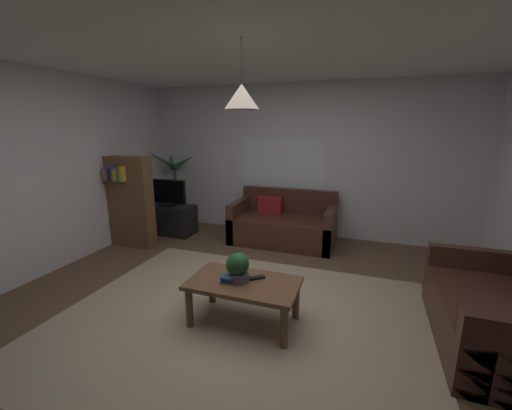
{
  "coord_description": "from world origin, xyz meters",
  "views": [
    {
      "loc": [
        1.07,
        -2.74,
        1.84
      ],
      "look_at": [
        0.0,
        0.3,
        1.05
      ],
      "focal_mm": 22.64,
      "sensor_mm": 36.0,
      "label": 1
    }
  ],
  "objects_px": {
    "couch_under_window": "(283,225)",
    "book_on_table_1": "(228,279)",
    "couch_right_side": "(501,318)",
    "tv": "(166,193)",
    "coffee_table": "(244,288)",
    "pendant_lamp": "(242,97)",
    "remote_on_table_0": "(257,278)",
    "potted_palm_corner": "(176,193)",
    "book_on_table_2": "(228,277)",
    "book_on_table_0": "(228,281)",
    "tv_stand": "(169,219)",
    "potted_plant_on_table": "(238,266)",
    "bookshelf_corner": "(130,201)"
  },
  "relations": [
    {
      "from": "couch_right_side",
      "to": "tv",
      "type": "relative_size",
      "value": 2.0
    },
    {
      "from": "potted_palm_corner",
      "to": "pendant_lamp",
      "type": "height_order",
      "value": "pendant_lamp"
    },
    {
      "from": "couch_under_window",
      "to": "potted_plant_on_table",
      "type": "xyz_separation_m",
      "value": [
        0.16,
        -2.3,
        0.31
      ]
    },
    {
      "from": "bookshelf_corner",
      "to": "remote_on_table_0",
      "type": "bearing_deg",
      "value": -26.8
    },
    {
      "from": "book_on_table_1",
      "to": "potted_plant_on_table",
      "type": "xyz_separation_m",
      "value": [
        0.08,
        0.05,
        0.12
      ]
    },
    {
      "from": "couch_under_window",
      "to": "pendant_lamp",
      "type": "height_order",
      "value": "pendant_lamp"
    },
    {
      "from": "tv_stand",
      "to": "potted_palm_corner",
      "type": "distance_m",
      "value": 0.65
    },
    {
      "from": "couch_right_side",
      "to": "pendant_lamp",
      "type": "xyz_separation_m",
      "value": [
        -2.17,
        -0.38,
        1.8
      ]
    },
    {
      "from": "book_on_table_0",
      "to": "potted_palm_corner",
      "type": "xyz_separation_m",
      "value": [
        -2.25,
        2.62,
        0.16
      ]
    },
    {
      "from": "potted_plant_on_table",
      "to": "bookshelf_corner",
      "type": "xyz_separation_m",
      "value": [
        -2.35,
        1.35,
        0.14
      ]
    },
    {
      "from": "couch_right_side",
      "to": "book_on_table_1",
      "type": "height_order",
      "value": "couch_right_side"
    },
    {
      "from": "coffee_table",
      "to": "potted_plant_on_table",
      "type": "height_order",
      "value": "potted_plant_on_table"
    },
    {
      "from": "potted_plant_on_table",
      "to": "pendant_lamp",
      "type": "xyz_separation_m",
      "value": [
        0.05,
        0.0,
        1.49
      ]
    },
    {
      "from": "potted_palm_corner",
      "to": "couch_right_side",
      "type": "bearing_deg",
      "value": -25.64
    },
    {
      "from": "coffee_table",
      "to": "book_on_table_1",
      "type": "bearing_deg",
      "value": -157.44
    },
    {
      "from": "coffee_table",
      "to": "pendant_lamp",
      "type": "bearing_deg",
      "value": 180.0
    },
    {
      "from": "remote_on_table_0",
      "to": "book_on_table_0",
      "type": "bearing_deg",
      "value": 82.49
    },
    {
      "from": "couch_right_side",
      "to": "book_on_table_1",
      "type": "distance_m",
      "value": 2.35
    },
    {
      "from": "coffee_table",
      "to": "pendant_lamp",
      "type": "height_order",
      "value": "pendant_lamp"
    },
    {
      "from": "coffee_table",
      "to": "pendant_lamp",
      "type": "xyz_separation_m",
      "value": [
        -0.0,
        0.0,
        1.72
      ]
    },
    {
      "from": "couch_right_side",
      "to": "tv_stand",
      "type": "xyz_separation_m",
      "value": [
        -4.38,
        1.67,
        -0.02
      ]
    },
    {
      "from": "couch_right_side",
      "to": "pendant_lamp",
      "type": "distance_m",
      "value": 2.85
    },
    {
      "from": "book_on_table_1",
      "to": "couch_under_window",
      "type": "bearing_deg",
      "value": 91.98
    },
    {
      "from": "couch_under_window",
      "to": "book_on_table_1",
      "type": "height_order",
      "value": "couch_under_window"
    },
    {
      "from": "couch_under_window",
      "to": "book_on_table_0",
      "type": "height_order",
      "value": "couch_under_window"
    },
    {
      "from": "book_on_table_0",
      "to": "tv_stand",
      "type": "xyz_separation_m",
      "value": [
        -2.08,
        2.11,
        -0.19
      ]
    },
    {
      "from": "coffee_table",
      "to": "potted_plant_on_table",
      "type": "distance_m",
      "value": 0.23
    },
    {
      "from": "book_on_table_0",
      "to": "tv_stand",
      "type": "bearing_deg",
      "value": 134.56
    },
    {
      "from": "book_on_table_2",
      "to": "potted_palm_corner",
      "type": "relative_size",
      "value": 0.08
    },
    {
      "from": "couch_under_window",
      "to": "remote_on_table_0",
      "type": "distance_m",
      "value": 2.24
    },
    {
      "from": "coffee_table",
      "to": "tv_stand",
      "type": "relative_size",
      "value": 1.15
    },
    {
      "from": "book_on_table_1",
      "to": "bookshelf_corner",
      "type": "relative_size",
      "value": 0.09
    },
    {
      "from": "couch_right_side",
      "to": "pendant_lamp",
      "type": "relative_size",
      "value": 2.64
    },
    {
      "from": "couch_under_window",
      "to": "book_on_table_2",
      "type": "xyz_separation_m",
      "value": [
        0.08,
        -2.36,
        0.21
      ]
    },
    {
      "from": "potted_palm_corner",
      "to": "tv",
      "type": "bearing_deg",
      "value": -71.97
    },
    {
      "from": "book_on_table_1",
      "to": "tv",
      "type": "distance_m",
      "value": 2.95
    },
    {
      "from": "couch_under_window",
      "to": "remote_on_table_0",
      "type": "relative_size",
      "value": 10.11
    },
    {
      "from": "couch_under_window",
      "to": "tv",
      "type": "xyz_separation_m",
      "value": [
        -2.0,
        -0.27,
        0.46
      ]
    },
    {
      "from": "book_on_table_2",
      "to": "pendant_lamp",
      "type": "bearing_deg",
      "value": 26.34
    },
    {
      "from": "book_on_table_2",
      "to": "potted_palm_corner",
      "type": "bearing_deg",
      "value": 130.61
    },
    {
      "from": "book_on_table_2",
      "to": "tv",
      "type": "bearing_deg",
      "value": 134.84
    },
    {
      "from": "couch_right_side",
      "to": "potted_palm_corner",
      "type": "xyz_separation_m",
      "value": [
        -4.56,
        2.19,
        0.33
      ]
    },
    {
      "from": "book_on_table_1",
      "to": "potted_plant_on_table",
      "type": "height_order",
      "value": "potted_plant_on_table"
    },
    {
      "from": "tv",
      "to": "pendant_lamp",
      "type": "xyz_separation_m",
      "value": [
        2.21,
        -2.03,
        1.34
      ]
    },
    {
      "from": "book_on_table_1",
      "to": "remote_on_table_0",
      "type": "xyz_separation_m",
      "value": [
        0.23,
        0.14,
        -0.02
      ]
    },
    {
      "from": "remote_on_table_0",
      "to": "potted_palm_corner",
      "type": "bearing_deg",
      "value": 5.55
    },
    {
      "from": "coffee_table",
      "to": "remote_on_table_0",
      "type": "relative_size",
      "value": 6.44
    },
    {
      "from": "book_on_table_2",
      "to": "potted_plant_on_table",
      "type": "height_order",
      "value": "potted_plant_on_table"
    },
    {
      "from": "book_on_table_0",
      "to": "potted_plant_on_table",
      "type": "distance_m",
      "value": 0.18
    },
    {
      "from": "tv_stand",
      "to": "pendant_lamp",
      "type": "bearing_deg",
      "value": -42.8
    }
  ]
}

